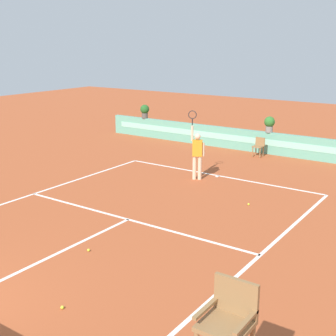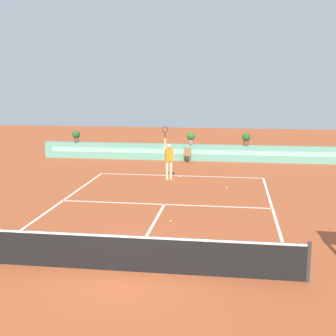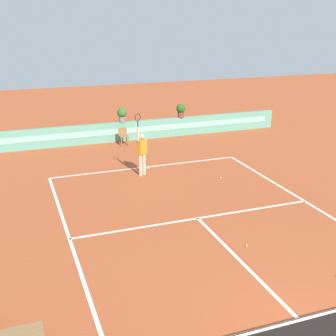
# 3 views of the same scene
# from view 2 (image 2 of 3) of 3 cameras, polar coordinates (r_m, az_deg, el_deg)

# --- Properties ---
(ground_plane) EXTENTS (60.00, 60.00, 0.00)m
(ground_plane) POSITION_cam_2_polar(r_m,az_deg,el_deg) (17.43, -0.65, -4.91)
(ground_plane) COLOR #A84C28
(court_lines) EXTENTS (8.32, 11.94, 0.01)m
(court_lines) POSITION_cam_2_polar(r_m,az_deg,el_deg) (18.11, -0.31, -4.29)
(court_lines) COLOR white
(court_lines) RESTS_ON ground
(net) EXTENTS (8.92, 0.10, 1.00)m
(net) POSITION_cam_2_polar(r_m,az_deg,el_deg) (11.67, -5.19, -10.38)
(net) COLOR #333333
(net) RESTS_ON ground
(back_wall_barrier) EXTENTS (18.00, 0.21, 1.00)m
(back_wall_barrier) POSITION_cam_2_polar(r_m,az_deg,el_deg) (27.42, 2.63, 1.95)
(back_wall_barrier) COLOR #60A88E
(back_wall_barrier) RESTS_ON ground
(ball_kid_chair) EXTENTS (0.44, 0.44, 0.85)m
(ball_kid_chair) POSITION_cam_2_polar(r_m,az_deg,el_deg) (26.71, 2.40, 1.67)
(ball_kid_chair) COLOR olive
(ball_kid_chair) RESTS_ON ground
(tennis_player) EXTENTS (0.56, 0.36, 2.58)m
(tennis_player) POSITION_cam_2_polar(r_m,az_deg,el_deg) (22.11, 0.12, 1.26)
(tennis_player) COLOR beige
(tennis_player) RESTS_ON ground
(tennis_ball_near_baseline) EXTENTS (0.07, 0.07, 0.07)m
(tennis_ball_near_baseline) POSITION_cam_2_polar(r_m,az_deg,el_deg) (13.50, 4.94, -9.54)
(tennis_ball_near_baseline) COLOR #CCE033
(tennis_ball_near_baseline) RESTS_ON ground
(tennis_ball_mid_court) EXTENTS (0.07, 0.07, 0.07)m
(tennis_ball_mid_court) POSITION_cam_2_polar(r_m,az_deg,el_deg) (20.62, 7.34, -2.42)
(tennis_ball_mid_court) COLOR #CCE033
(tennis_ball_mid_court) RESTS_ON ground
(tennis_ball_by_sideline) EXTENTS (0.07, 0.07, 0.07)m
(tennis_ball_by_sideline) POSITION_cam_2_polar(r_m,az_deg,el_deg) (15.64, 0.34, -6.63)
(tennis_ball_by_sideline) COLOR #CCE033
(tennis_ball_by_sideline) RESTS_ON ground
(potted_plant_centre) EXTENTS (0.48, 0.48, 0.72)m
(potted_plant_centre) POSITION_cam_2_polar(r_m,az_deg,el_deg) (27.28, 2.87, 3.84)
(potted_plant_centre) COLOR gray
(potted_plant_centre) RESTS_ON back_wall_barrier
(potted_plant_right) EXTENTS (0.48, 0.48, 0.72)m
(potted_plant_right) POSITION_cam_2_polar(r_m,az_deg,el_deg) (27.19, 9.71, 3.67)
(potted_plant_right) COLOR brown
(potted_plant_right) RESTS_ON back_wall_barrier
(potted_plant_far_left) EXTENTS (0.48, 0.48, 0.72)m
(potted_plant_far_left) POSITION_cam_2_polar(r_m,az_deg,el_deg) (28.80, -11.37, 4.01)
(potted_plant_far_left) COLOR #514C47
(potted_plant_far_left) RESTS_ON back_wall_barrier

